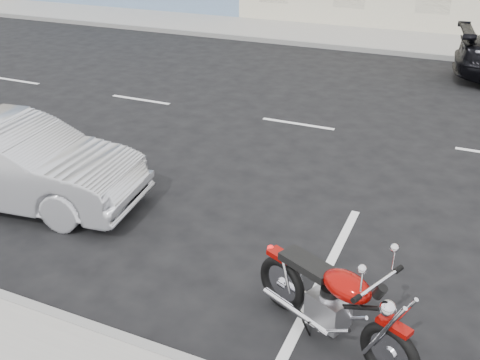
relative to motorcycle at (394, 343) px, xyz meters
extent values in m
plane|color=black|center=(-1.04, 6.31, -0.48)|extent=(120.00, 120.00, 0.00)
cube|color=gray|center=(-6.04, 15.01, -0.41)|extent=(80.00, 3.40, 0.15)
cube|color=gray|center=(-6.04, 13.31, -0.40)|extent=(80.00, 0.12, 0.16)
torus|color=black|center=(-0.66, 0.30, -0.16)|extent=(0.65, 0.37, 0.66)
cube|color=#860804|center=(-0.69, 0.31, 0.20)|extent=(0.34, 0.27, 0.06)
cube|color=gray|center=(-0.04, 0.02, -0.10)|extent=(0.50, 0.44, 0.34)
ellipsoid|color=#860804|center=(0.14, -0.06, 0.31)|extent=(0.64, 0.54, 0.27)
cube|color=black|center=(-0.34, 0.15, 0.29)|extent=(0.67, 0.49, 0.09)
cylinder|color=silver|center=(0.44, -0.20, 0.54)|extent=(0.32, 0.65, 0.04)
sphere|color=silver|center=(0.57, -0.26, 0.33)|extent=(0.17, 0.17, 0.17)
cylinder|color=silver|center=(-0.40, 0.03, -0.26)|extent=(0.89, 0.46, 0.08)
cylinder|color=silver|center=(-0.28, 0.28, -0.26)|extent=(0.89, 0.46, 0.08)
cylinder|color=black|center=(0.16, -0.07, 0.06)|extent=(0.75, 0.37, 0.49)
imported|color=#B2B4BB|center=(-5.96, 1.32, 0.18)|extent=(4.16, 1.93, 1.32)
camera|label=1|loc=(0.22, -4.04, 3.65)|focal=40.00mm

